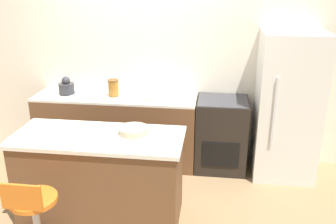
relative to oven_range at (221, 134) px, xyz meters
name	(u,v)px	position (x,y,z in m)	size (l,w,h in m)	color
ground_plane	(136,173)	(-1.06, -0.31, -0.46)	(14.00, 14.00, 0.00)	#8E704C
wall_back	(143,62)	(-1.06, 0.32, 0.84)	(8.00, 0.06, 2.60)	silver
back_counter	(117,129)	(-1.37, 0.00, 0.00)	(2.08, 0.58, 0.93)	brown
kitchen_island	(101,177)	(-1.21, -1.22, 0.00)	(1.67, 0.71, 0.92)	brown
oven_range	(221,134)	(0.00, 0.00, 0.00)	(0.64, 0.60, 0.93)	black
refrigerator	(287,106)	(0.77, -0.04, 0.43)	(0.73, 0.69, 1.79)	silver
stool_chair	(35,218)	(-1.58, -1.93, -0.02)	(0.40, 0.40, 0.86)	#B7B7BC
kettle	(66,87)	(-2.01, -0.01, 0.55)	(0.20, 0.20, 0.23)	#333338
mixing_bowl	(153,94)	(-0.88, -0.01, 0.51)	(0.25, 0.25, 0.09)	white
canister_jar	(113,88)	(-1.38, -0.01, 0.57)	(0.14, 0.14, 0.21)	#9E6623
fruit_bowl	(134,130)	(-0.88, -1.13, 0.49)	(0.29, 0.29, 0.07)	#C1B28E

